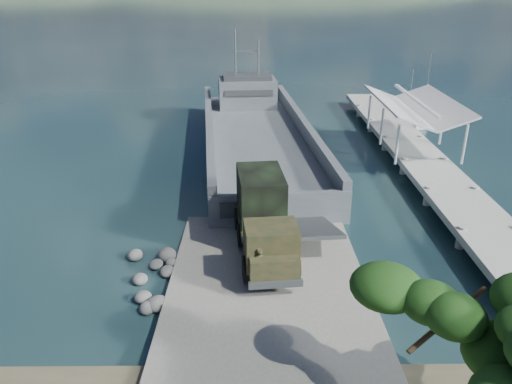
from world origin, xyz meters
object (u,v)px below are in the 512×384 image
(pier, at_px, (414,144))
(soldier, at_px, (260,273))
(overhang_tree, at_px, (490,331))
(landing_craft, at_px, (257,143))
(sailboat_near, at_px, (408,121))
(military_truck, at_px, (264,217))
(sailboat_far, at_px, (425,102))

(pier, height_order, soldier, pier)
(overhang_tree, bearing_deg, landing_craft, 102.19)
(sailboat_near, xyz_separation_m, overhang_tree, (-9.70, -40.25, 4.56))
(sailboat_near, height_order, overhang_tree, overhang_tree)
(landing_craft, bearing_deg, overhang_tree, -82.99)
(military_truck, xyz_separation_m, sailboat_near, (16.20, 27.66, -2.18))
(pier, relative_size, soldier, 22.21)
(landing_craft, height_order, sailboat_far, landing_craft)
(pier, bearing_deg, sailboat_far, 69.44)
(sailboat_far, bearing_deg, pier, -125.27)
(pier, distance_m, landing_craft, 13.66)
(soldier, relative_size, sailboat_far, 0.31)
(sailboat_far, bearing_deg, military_truck, -134.58)
(pier, distance_m, sailboat_near, 12.44)
(soldier, height_order, overhang_tree, overhang_tree)
(landing_craft, bearing_deg, sailboat_far, 35.30)
(sailboat_far, xyz_separation_m, overhang_tree, (-14.47, -49.09, 4.54))
(military_truck, distance_m, overhang_tree, 14.37)
(landing_craft, relative_size, overhang_tree, 5.38)
(landing_craft, relative_size, military_truck, 4.06)
(military_truck, distance_m, sailboat_far, 42.15)
(pier, height_order, sailboat_far, sailboat_far)
(landing_craft, distance_m, sailboat_far, 27.84)
(military_truck, xyz_separation_m, soldier, (-0.28, -4.07, -1.01))
(soldier, xyz_separation_m, overhang_tree, (6.78, -8.53, 3.39))
(landing_craft, distance_m, military_truck, 18.51)
(pier, xyz_separation_m, sailboat_near, (3.05, 11.99, -1.28))
(soldier, bearing_deg, sailboat_near, 30.90)
(sailboat_far, relative_size, overhang_tree, 0.95)
(pier, height_order, overhang_tree, overhang_tree)
(military_truck, distance_m, soldier, 4.20)
(soldier, bearing_deg, military_truck, 54.45)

